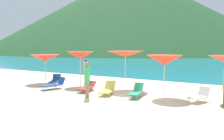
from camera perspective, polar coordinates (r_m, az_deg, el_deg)
ground_plane at (r=21.86m, az=15.04°, el=-2.03°), size 50.00×100.00×0.30m
headland_hill at (r=110.43m, az=4.63°, el=13.33°), size 120.36×120.36×34.29m
umbrella_0 at (r=18.75m, az=-15.23°, el=2.67°), size 2.25×2.25×2.05m
umbrella_1 at (r=16.93m, az=-7.33°, el=3.37°), size 2.01×2.01×2.31m
umbrella_2 at (r=15.48m, az=3.09°, el=3.70°), size 2.47×2.47×2.38m
umbrella_3 at (r=13.47m, az=12.01°, el=2.21°), size 1.97×1.97×2.22m
lounge_chair_0 at (r=13.84m, az=-1.03°, el=-4.49°), size 0.97×1.63×0.69m
lounge_chair_1 at (r=14.87m, az=-5.85°, el=-3.90°), size 0.86×1.70×0.52m
lounge_chair_2 at (r=17.73m, az=-13.03°, el=-2.33°), size 1.17×1.52×0.68m
lounge_chair_3 at (r=12.84m, az=19.47°, el=-5.62°), size 0.93×1.37×0.68m
lounge_chair_4 at (r=15.98m, az=-13.28°, el=-3.18°), size 1.07×1.64×0.70m
lounge_chair_8 at (r=13.19m, az=5.61°, el=-4.93°), size 0.76×1.55×0.68m
beachgoer_1 at (r=12.98m, az=-5.75°, el=-1.94°), size 0.29×0.29×1.88m
beachgoer_2 at (r=18.06m, az=-6.01°, el=-0.02°), size 0.31×0.31×1.75m
cruise_ship at (r=276.38m, az=21.98°, el=6.61°), size 61.42×21.29×21.85m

